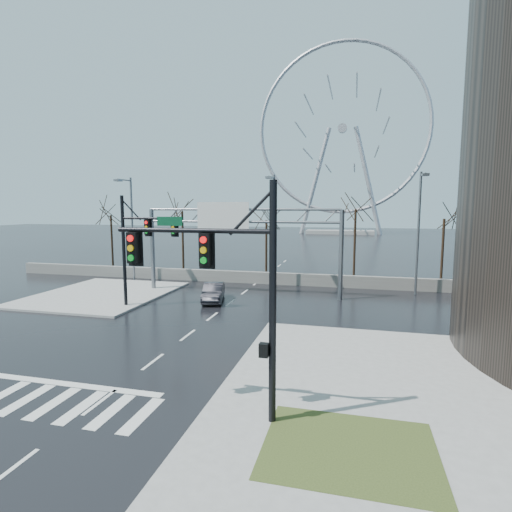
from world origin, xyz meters
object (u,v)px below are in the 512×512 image
(sign_gantry, at_px, (237,232))
(ferris_wheel, at_px, (342,136))
(car, at_px, (213,292))
(signal_mast_far, at_px, (137,241))
(signal_mast_near, at_px, (231,278))

(sign_gantry, xyz_separation_m, ferris_wheel, (5.38, 80.04, 20.95))
(car, bearing_deg, ferris_wheel, 71.37)
(signal_mast_far, relative_size, car, 1.91)
(sign_gantry, bearing_deg, signal_mast_far, -132.47)
(signal_mast_near, height_order, ferris_wheel, ferris_wheel)
(sign_gantry, bearing_deg, ferris_wheel, 86.16)
(signal_mast_near, height_order, car, signal_mast_near)
(signal_mast_far, relative_size, ferris_wheel, 0.16)
(sign_gantry, relative_size, car, 3.91)
(ferris_wheel, bearing_deg, sign_gantry, -93.84)
(signal_mast_near, xyz_separation_m, ferris_wheel, (-0.14, 99.04, 21.26))
(signal_mast_near, distance_m, signal_mast_far, 17.03)
(signal_mast_far, bearing_deg, car, 36.17)
(signal_mast_near, relative_size, ferris_wheel, 0.16)
(sign_gantry, bearing_deg, car, -111.12)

